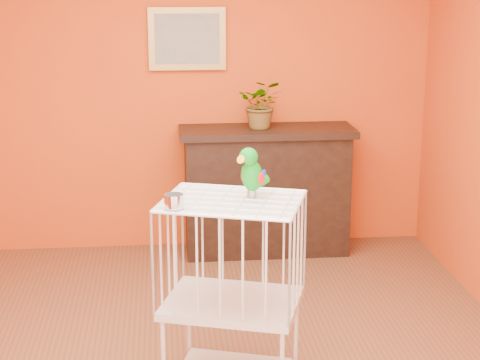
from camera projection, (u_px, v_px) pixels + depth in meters
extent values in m
plane|color=#C84812|center=(188.00, 94.00, 6.57)|extent=(4.00, 0.00, 4.00)
plane|color=#C84812|center=(247.00, 342.00, 2.25)|extent=(4.00, 0.00, 4.00)
cube|color=black|center=(266.00, 194.00, 6.61)|extent=(1.33, 0.44, 0.99)
cube|color=black|center=(267.00, 131.00, 6.47)|extent=(1.41, 0.51, 0.06)
cube|color=black|center=(270.00, 201.00, 6.42)|extent=(0.93, 0.02, 0.50)
cube|color=maroon|center=(234.00, 209.00, 6.56)|extent=(0.06, 0.20, 0.31)
cube|color=#384723|center=(244.00, 209.00, 6.57)|extent=(0.06, 0.20, 0.31)
cube|color=maroon|center=(256.00, 209.00, 6.58)|extent=(0.06, 0.20, 0.31)
cube|color=#384723|center=(270.00, 208.00, 6.59)|extent=(0.06, 0.20, 0.31)
cube|color=maroon|center=(283.00, 208.00, 6.60)|extent=(0.06, 0.20, 0.31)
imported|color=#26722D|center=(261.00, 108.00, 6.46)|extent=(0.43, 0.46, 0.31)
cube|color=#AE833E|center=(187.00, 39.00, 6.43)|extent=(0.62, 0.03, 0.50)
cube|color=gray|center=(187.00, 39.00, 6.41)|extent=(0.52, 0.01, 0.40)
cube|color=silver|center=(232.00, 303.00, 4.42)|extent=(0.86, 0.75, 0.04)
cube|color=silver|center=(232.00, 201.00, 4.26)|extent=(0.86, 0.75, 0.01)
cylinder|color=silver|center=(189.00, 324.00, 4.79)|extent=(0.03, 0.03, 0.50)
cylinder|color=silver|center=(296.00, 334.00, 4.66)|extent=(0.03, 0.03, 0.50)
cylinder|color=silver|center=(174.00, 201.00, 4.11)|extent=(0.10, 0.10, 0.07)
cylinder|color=#59544C|center=(248.00, 194.00, 4.32)|extent=(0.01, 0.01, 0.04)
cylinder|color=#59544C|center=(255.00, 195.00, 4.30)|extent=(0.01, 0.01, 0.04)
ellipsoid|color=#068613|center=(252.00, 175.00, 4.28)|extent=(0.18, 0.19, 0.20)
ellipsoid|color=#068613|center=(248.00, 157.00, 4.23)|extent=(0.14, 0.14, 0.10)
cone|color=orange|center=(243.00, 161.00, 4.20)|extent=(0.08, 0.08, 0.06)
cone|color=black|center=(244.00, 163.00, 4.21)|extent=(0.04, 0.04, 0.03)
sphere|color=black|center=(241.00, 155.00, 4.23)|extent=(0.01, 0.01, 0.01)
sphere|color=black|center=(252.00, 156.00, 4.20)|extent=(0.01, 0.01, 0.01)
ellipsoid|color=#A50C0C|center=(244.00, 175.00, 4.33)|extent=(0.06, 0.06, 0.07)
ellipsoid|color=navy|center=(261.00, 178.00, 4.26)|extent=(0.06, 0.06, 0.07)
cone|color=#068613|center=(259.00, 185.00, 4.35)|extent=(0.14, 0.15, 0.11)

